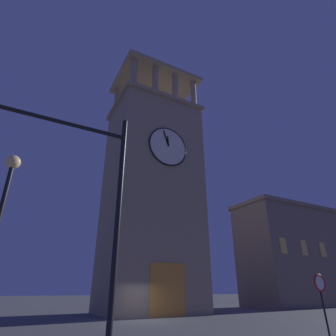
% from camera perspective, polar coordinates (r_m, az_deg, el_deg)
% --- Properties ---
extents(ground_plane, '(200.00, 200.00, 0.00)m').
position_cam_1_polar(ground_plane, '(21.21, -4.59, -29.29)').
color(ground_plane, '#4C4C51').
extents(clocktower, '(9.46, 7.62, 28.91)m').
position_cam_1_polar(clocktower, '(28.65, -3.37, -5.28)').
color(clocktower, gray).
rests_on(clocktower, ground_plane).
extents(adjacent_wing_building, '(14.82, 6.84, 12.60)m').
position_cam_1_polar(adjacent_wing_building, '(41.74, 24.48, -16.06)').
color(adjacent_wing_building, '#75665B').
rests_on(adjacent_wing_building, ground_plane).
extents(traffic_signal_near, '(4.46, 0.41, 6.98)m').
position_cam_1_polar(traffic_signal_near, '(7.82, -19.12, -3.02)').
color(traffic_signal_near, black).
rests_on(traffic_signal_near, ground_plane).
extents(street_lamp, '(0.44, 0.44, 5.87)m').
position_cam_1_polar(street_lamp, '(9.49, -31.63, -7.85)').
color(street_lamp, black).
rests_on(street_lamp, ground_plane).
extents(no_horn_sign, '(0.78, 0.14, 2.62)m').
position_cam_1_polar(no_horn_sign, '(15.19, 29.26, -20.93)').
color(no_horn_sign, black).
rests_on(no_horn_sign, ground_plane).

